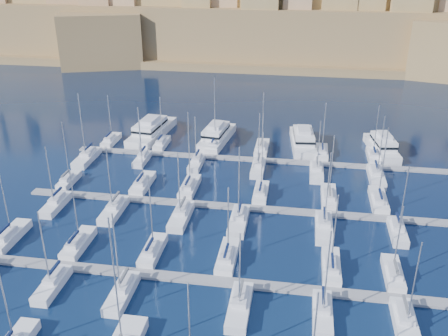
% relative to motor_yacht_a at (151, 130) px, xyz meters
% --- Properties ---
extents(ground, '(600.00, 600.00, 0.00)m').
position_rel_motor_yacht_a_xyz_m(ground, '(28.20, -42.94, -1.73)').
color(ground, black).
rests_on(ground, ground).
extents(pontoon_mid_near, '(84.00, 2.00, 0.40)m').
position_rel_motor_yacht_a_xyz_m(pontoon_mid_near, '(28.20, -54.94, -1.53)').
color(pontoon_mid_near, slate).
rests_on(pontoon_mid_near, ground).
extents(pontoon_mid_far, '(84.00, 2.00, 0.40)m').
position_rel_motor_yacht_a_xyz_m(pontoon_mid_far, '(28.20, -32.94, -1.53)').
color(pontoon_mid_far, slate).
rests_on(pontoon_mid_far, ground).
extents(pontoon_far, '(84.00, 2.00, 0.40)m').
position_rel_motor_yacht_a_xyz_m(pontoon_far, '(28.20, -10.94, -1.53)').
color(pontoon_far, slate).
rests_on(pontoon_far, ground).
extents(sailboat_12, '(2.78, 9.25, 14.37)m').
position_rel_motor_yacht_a_xyz_m(sailboat_12, '(-9.03, -49.43, -0.98)').
color(sailboat_12, silver).
rests_on(sailboat_12, ground).
extents(sailboat_13, '(2.65, 8.83, 13.65)m').
position_rel_motor_yacht_a_xyz_m(sailboat_13, '(2.82, -49.64, -0.99)').
color(sailboat_13, silver).
rests_on(sailboat_13, ground).
extents(sailboat_14, '(2.57, 8.58, 13.33)m').
position_rel_motor_yacht_a_xyz_m(sailboat_14, '(15.02, -49.77, -0.99)').
color(sailboat_14, silver).
rests_on(sailboat_14, ground).
extents(sailboat_15, '(2.70, 8.99, 12.49)m').
position_rel_motor_yacht_a_xyz_m(sailboat_15, '(26.71, -49.56, -1.00)').
color(sailboat_15, silver).
rests_on(sailboat_15, ground).
extents(sailboat_16, '(2.64, 8.80, 12.63)m').
position_rel_motor_yacht_a_xyz_m(sailboat_16, '(42.13, -49.66, -1.00)').
color(sailboat_16, silver).
rests_on(sailboat_16, ground).
extents(sailboat_17, '(2.48, 8.27, 11.77)m').
position_rel_motor_yacht_a_xyz_m(sailboat_17, '(50.88, -49.92, -1.01)').
color(sailboat_17, silver).
rests_on(sailboat_17, ground).
extents(sailboat_19, '(2.43, 8.10, 12.89)m').
position_rel_motor_yacht_a_xyz_m(sailboat_19, '(3.59, -59.89, -1.00)').
color(sailboat_19, silver).
rests_on(sailboat_19, ground).
extents(sailboat_20, '(2.58, 8.58, 13.70)m').
position_rel_motor_yacht_a_xyz_m(sailboat_20, '(13.80, -60.13, -0.99)').
color(sailboat_20, silver).
rests_on(sailboat_20, ground).
extents(sailboat_21, '(2.74, 9.13, 12.56)m').
position_rel_motor_yacht_a_xyz_m(sailboat_21, '(29.98, -60.40, -0.99)').
color(sailboat_21, silver).
rests_on(sailboat_21, ground).
extents(sailboat_22, '(2.50, 8.34, 13.70)m').
position_rel_motor_yacht_a_xyz_m(sailboat_22, '(40.66, -60.01, -0.99)').
color(sailboat_22, silver).
rests_on(sailboat_22, ground).
extents(sailboat_23, '(2.68, 8.93, 13.36)m').
position_rel_motor_yacht_a_xyz_m(sailboat_23, '(50.85, -60.30, -0.99)').
color(sailboat_23, silver).
rests_on(sailboat_23, ground).
extents(sailboat_24, '(2.23, 7.42, 13.20)m').
position_rel_motor_yacht_a_xyz_m(sailboat_24, '(-8.68, -28.33, -1.00)').
color(sailboat_24, silver).
rests_on(sailboat_24, ground).
extents(sailboat_25, '(2.80, 9.32, 14.09)m').
position_rel_motor_yacht_a_xyz_m(sailboat_25, '(6.40, -27.40, -0.98)').
color(sailboat_25, silver).
rests_on(sailboat_25, ground).
extents(sailboat_26, '(2.79, 9.30, 16.08)m').
position_rel_motor_yacht_a_xyz_m(sailboat_26, '(15.84, -27.41, -0.96)').
color(sailboat_26, silver).
rests_on(sailboat_26, ground).
extents(sailboat_27, '(2.57, 8.57, 13.08)m').
position_rel_motor_yacht_a_xyz_m(sailboat_27, '(29.77, -27.77, -1.00)').
color(sailboat_27, silver).
rests_on(sailboat_27, ground).
extents(sailboat_28, '(2.76, 9.20, 13.07)m').
position_rel_motor_yacht_a_xyz_m(sailboat_28, '(42.46, -27.46, -0.99)').
color(sailboat_28, silver).
rests_on(sailboat_28, ground).
extents(sailboat_29, '(2.85, 9.51, 15.02)m').
position_rel_motor_yacht_a_xyz_m(sailboat_29, '(51.50, -27.31, -0.97)').
color(sailboat_29, silver).
rests_on(sailboat_29, ground).
extents(sailboat_30, '(2.53, 8.42, 12.49)m').
position_rel_motor_yacht_a_xyz_m(sailboat_30, '(-6.67, -38.05, -1.00)').
color(sailboat_30, silver).
rests_on(sailboat_30, ground).
extents(sailboat_31, '(2.75, 9.18, 13.38)m').
position_rel_motor_yacht_a_xyz_m(sailboat_31, '(4.55, -38.42, -0.99)').
color(sailboat_31, silver).
rests_on(sailboat_31, ground).
extents(sailboat_32, '(2.85, 9.50, 13.26)m').
position_rel_motor_yacht_a_xyz_m(sailboat_32, '(16.87, -38.58, -0.99)').
color(sailboat_32, silver).
rests_on(sailboat_32, ground).
extents(sailboat_33, '(2.86, 9.53, 14.84)m').
position_rel_motor_yacht_a_xyz_m(sailboat_33, '(26.99, -38.59, -0.97)').
color(sailboat_33, silver).
rests_on(sailboat_33, ground).
extents(sailboat_34, '(2.82, 9.39, 14.86)m').
position_rel_motor_yacht_a_xyz_m(sailboat_34, '(41.31, -38.52, -0.97)').
color(sailboat_34, silver).
rests_on(sailboat_34, ground).
extents(sailboat_35, '(2.44, 8.13, 13.06)m').
position_rel_motor_yacht_a_xyz_m(sailboat_35, '(53.30, -37.90, -1.00)').
color(sailboat_35, silver).
rests_on(sailboat_35, ground).
extents(sailboat_36, '(2.43, 8.10, 12.08)m').
position_rel_motor_yacht_a_xyz_m(sailboat_36, '(-8.26, -6.00, -1.01)').
color(sailboat_36, silver).
rests_on(sailboat_36, ground).
extents(sailboat_37, '(2.41, 8.04, 12.24)m').
position_rel_motor_yacht_a_xyz_m(sailboat_37, '(4.30, -6.03, -1.01)').
color(sailboat_37, silver).
rests_on(sailboat_37, ground).
extents(sailboat_38, '(2.94, 9.79, 16.96)m').
position_rel_motor_yacht_a_xyz_m(sailboat_38, '(16.83, -5.17, -0.95)').
color(sailboat_38, silver).
rests_on(sailboat_38, ground).
extents(sailboat_39, '(2.84, 9.47, 14.06)m').
position_rel_motor_yacht_a_xyz_m(sailboat_39, '(27.93, -5.33, -0.98)').
color(sailboat_39, silver).
rests_on(sailboat_39, ground).
extents(sailboat_40, '(2.59, 8.63, 12.51)m').
position_rel_motor_yacht_a_xyz_m(sailboat_40, '(41.62, -5.74, -1.00)').
color(sailboat_40, silver).
rests_on(sailboat_40, ground).
extents(sailboat_41, '(2.44, 8.13, 12.63)m').
position_rel_motor_yacht_a_xyz_m(sailboat_41, '(52.84, -5.98, -1.00)').
color(sailboat_41, silver).
rests_on(sailboat_41, ground).
extents(sailboat_42, '(2.99, 9.96, 15.81)m').
position_rel_motor_yacht_a_xyz_m(sailboat_42, '(-9.75, -16.81, -0.96)').
color(sailboat_42, silver).
rests_on(sailboat_42, ground).
extents(sailboat_43, '(2.26, 7.53, 12.99)m').
position_rel_motor_yacht_a_xyz_m(sailboat_43, '(2.56, -15.61, -1.00)').
color(sailboat_43, silver).
rests_on(sailboat_43, ground).
extents(sailboat_44, '(2.43, 8.11, 11.66)m').
position_rel_motor_yacht_a_xyz_m(sailboat_44, '(14.80, -15.89, -1.01)').
color(sailboat_44, silver).
rests_on(sailboat_44, ground).
extents(sailboat_45, '(2.65, 8.84, 13.29)m').
position_rel_motor_yacht_a_xyz_m(sailboat_45, '(28.18, -16.25, -0.99)').
color(sailboat_45, silver).
rests_on(sailboat_45, ground).
extents(sailboat_46, '(2.75, 9.16, 12.33)m').
position_rel_motor_yacht_a_xyz_m(sailboat_46, '(40.31, -16.41, -1.00)').
color(sailboat_46, silver).
rests_on(sailboat_46, ground).
extents(sailboat_47, '(2.94, 9.81, 14.11)m').
position_rel_motor_yacht_a_xyz_m(sailboat_47, '(52.28, -16.73, -0.98)').
color(sailboat_47, silver).
rests_on(sailboat_47, ground).
extents(motor_yacht_a, '(7.92, 20.17, 5.25)m').
position_rel_motor_yacht_a_xyz_m(motor_yacht_a, '(0.00, 0.00, 0.00)').
color(motor_yacht_a, silver).
rests_on(motor_yacht_a, ground).
extents(motor_yacht_b, '(7.10, 17.53, 5.25)m').
position_rel_motor_yacht_a_xyz_m(motor_yacht_b, '(16.63, -1.26, -0.00)').
color(motor_yacht_b, silver).
rests_on(motor_yacht_b, ground).
extents(motor_yacht_c, '(6.75, 17.44, 5.25)m').
position_rel_motor_yacht_a_xyz_m(motor_yacht_c, '(37.25, -1.27, -0.00)').
color(motor_yacht_c, silver).
rests_on(motor_yacht_c, ground).
extents(motor_yacht_d, '(6.90, 15.86, 5.25)m').
position_rel_motor_yacht_a_xyz_m(motor_yacht_d, '(55.18, -2.07, -0.00)').
color(motor_yacht_d, silver).
rests_on(motor_yacht_d, ground).
extents(fortified_city, '(460.00, 108.95, 59.52)m').
position_rel_motor_yacht_a_xyz_m(fortified_city, '(28.01, 112.32, 13.01)').
color(fortified_city, brown).
rests_on(fortified_city, ground).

